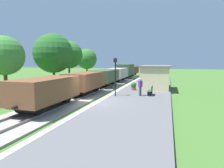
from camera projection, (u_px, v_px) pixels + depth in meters
The scene contains 16 objects.
ground_plane at pixel (93, 104), 15.84m from camera, with size 160.00×160.00×0.00m, color #3D6628.
platform_slab at pixel (131, 105), 14.93m from camera, with size 6.00×60.00×0.25m, color #565659.
platform_edge_stripe at pixel (97, 102), 15.70m from camera, with size 0.36×60.00×0.01m, color silver.
track_ballast at pixel (67, 102), 16.51m from camera, with size 3.80×60.00×0.12m, color gray.
rail_near at pixel (74, 101), 16.29m from camera, with size 0.07×60.00×0.14m, color slate.
rail_far at pixel (59, 100), 16.69m from camera, with size 0.07×60.00×0.14m, color slate.
freight_train at pixel (113, 75), 29.76m from camera, with size 2.50×39.20×2.72m.
station_hut at pixel (156, 77), 23.77m from camera, with size 3.50×5.80×2.78m.
bench_near_hut at pixel (151, 90), 18.76m from camera, with size 0.42×1.50×0.91m.
person_waiting at pixel (140, 86), 18.35m from camera, with size 0.39×0.45×1.71m.
potted_planter at pixel (134, 86), 22.09m from camera, with size 0.64×0.64×0.92m.
lamp_post_near at pixel (115, 69), 18.07m from camera, with size 0.28×0.28×3.70m.
tree_trackside_near at pixel (4, 56), 15.06m from camera, with size 3.10×3.10×5.54m.
tree_trackside_mid at pixel (53, 53), 22.29m from camera, with size 4.56×4.56×6.75m.
tree_trackside_far at pixel (69, 55), 28.01m from camera, with size 4.00×4.00×6.50m.
tree_field_left at pixel (87, 59), 36.19m from camera, with size 3.80×3.80×5.88m.
Camera 1 is at (5.90, -14.46, 3.54)m, focal length 30.80 mm.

